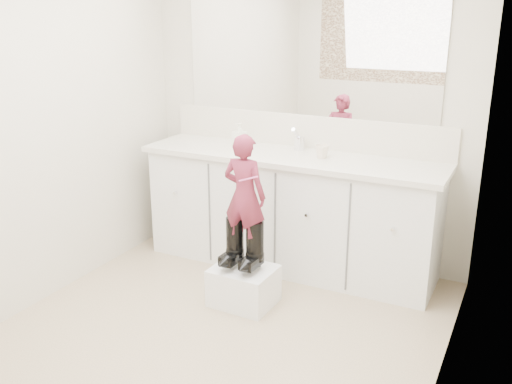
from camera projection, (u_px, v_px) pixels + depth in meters
The scene contains 16 objects.
floor at pixel (208, 341), 3.44m from camera, with size 3.00×3.00×0.00m, color #837155.
wall_back at pixel (306, 107), 4.35m from camera, with size 2.60×2.60×0.00m, color beige.
wall_left at pixel (28, 127), 3.63m from camera, with size 3.00×3.00×0.00m, color beige.
wall_right at pixel (453, 179), 2.52m from camera, with size 3.00×3.00×0.00m, color beige.
vanity_cabinet at pixel (290, 213), 4.35m from camera, with size 2.20×0.55×0.85m, color silver.
countertop at pixel (290, 157), 4.20m from camera, with size 2.28×0.58×0.04m, color beige.
backsplash at pixel (305, 131), 4.39m from camera, with size 2.28×0.03×0.25m, color beige.
mirror at pixel (307, 48), 4.20m from camera, with size 2.00×0.02×1.00m, color white.
faucet at pixel (299, 143), 4.32m from camera, with size 0.08×0.08×0.10m, color silver.
cup at pixel (322, 152), 4.09m from camera, with size 0.10×0.10×0.10m, color beige.
soap_bottle at pixel (240, 135), 4.39m from camera, with size 0.09×0.09×0.19m, color white.
step_stool at pixel (244, 286), 3.85m from camera, with size 0.41×0.34×0.26m, color white.
boot_left at pixel (235, 242), 3.81m from camera, with size 0.12×0.23×0.34m, color black, non-canonical shape.
boot_right at pixel (255, 246), 3.74m from camera, with size 0.12×0.23×0.34m, color black, non-canonical shape.
toddler at pixel (245, 196), 3.67m from camera, with size 0.30×0.19×0.81m, color #B2365D.
toothbrush at pixel (248, 179), 3.53m from camera, with size 0.01×0.01×0.14m, color #D85498.
Camera 1 is at (1.60, -2.55, 1.92)m, focal length 40.00 mm.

